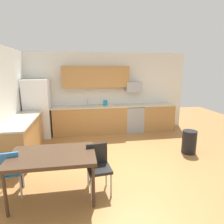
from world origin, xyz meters
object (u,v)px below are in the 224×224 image
chair_far_side (9,170)px  dining_table (53,158)px  microwave (133,87)px  chair_near_table (98,164)px  refrigerator (38,109)px  trash_bin (189,142)px  oven_range (133,118)px  kettle (105,103)px

chair_far_side → dining_table: bearing=-7.1°
microwave → chair_near_table: size_ratio=0.64×
refrigerator → chair_far_side: 3.17m
microwave → dining_table: size_ratio=0.39×
chair_far_side → trash_bin: 4.15m
oven_range → chair_near_table: size_ratio=1.07×
refrigerator → kettle: bearing=3.4°
oven_range → chair_far_side: size_ratio=1.07×
refrigerator → kettle: (2.17, 0.13, 0.10)m
dining_table → chair_far_side: chair_far_side is taller
oven_range → trash_bin: bearing=-65.9°
chair_far_side → kettle: 3.90m
dining_table → chair_near_table: chair_near_table is taller
chair_near_table → chair_far_side: same height
oven_range → trash_bin: oven_range is taller
microwave → chair_far_side: size_ratio=0.64×
oven_range → refrigerator: bearing=-178.6°
chair_far_side → kettle: (2.07, 3.27, 0.52)m
kettle → oven_range: bearing=-2.9°
trash_bin → kettle: bearing=132.2°
oven_range → kettle: kettle is taller
trash_bin → oven_range: bearing=114.1°
refrigerator → dining_table: (0.84, -3.23, -0.21)m
microwave → chair_near_table: microwave is taller
refrigerator → dining_table: bearing=-75.4°
oven_range → kettle: bearing=177.1°
refrigerator → chair_far_side: bearing=-88.0°
refrigerator → microwave: 3.23m
refrigerator → dining_table: size_ratio=1.31×
chair_far_side → kettle: size_ratio=4.25×
chair_near_table → trash_bin: chair_near_table is taller
chair_near_table → chair_far_side: size_ratio=1.00×
microwave → trash_bin: (0.92, -2.16, -1.26)m
dining_table → trash_bin: 3.50m
refrigerator → oven_range: (3.16, 0.08, -0.46)m
chair_near_table → refrigerator: bearing=116.7°
dining_table → microwave: bearing=55.8°
dining_table → chair_far_side: bearing=172.9°
kettle → trash_bin: bearing=-47.8°
chair_far_side → microwave: bearing=47.4°
chair_near_table → chair_far_side: bearing=178.1°
chair_far_side → trash_bin: chair_far_side is taller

